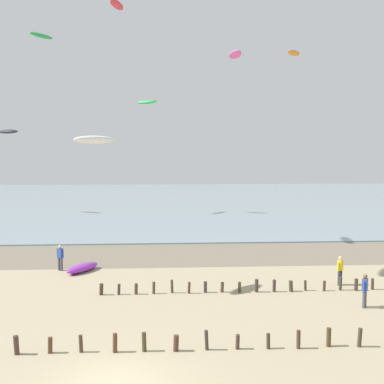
{
  "coord_description": "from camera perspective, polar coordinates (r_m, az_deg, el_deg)",
  "views": [
    {
      "loc": [
        1.76,
        -15.11,
        7.84
      ],
      "look_at": [
        3.24,
        10.71,
        5.57
      ],
      "focal_mm": 43.66,
      "sensor_mm": 36.0,
      "label": 1
    }
  ],
  "objects": [
    {
      "name": "kite_aloft_4",
      "position": [
        58.2,
        12.32,
        16.27
      ],
      "size": [
        2.57,
        2.86,
        0.69
      ],
      "primitive_type": "ellipsoid",
      "rotation": [
        -0.27,
        0.0,
        0.9
      ],
      "color": "orange"
    },
    {
      "name": "grounded_kite",
      "position": [
        31.62,
        -13.25,
        -8.98
      ],
      "size": [
        2.29,
        2.79,
        0.54
      ],
      "primitive_type": "ellipsoid",
      "rotation": [
        0.0,
        0.0,
        4.14
      ],
      "color": "purple",
      "rests_on": "ground"
    },
    {
      "name": "kite_aloft_6",
      "position": [
        62.14,
        -17.95,
        17.72
      ],
      "size": [
        2.97,
        3.41,
        0.92
      ],
      "primitive_type": "ellipsoid",
      "rotation": [
        -0.41,
        0.0,
        4.07
      ],
      "color": "green"
    },
    {
      "name": "groyne_near",
      "position": [
        19.37,
        2.41,
        -17.73
      ],
      "size": [
        16.19,
        0.34,
        0.81
      ],
      "color": "#44312B",
      "rests_on": "ground"
    },
    {
      "name": "sea",
      "position": [
        74.35,
        -4.63,
        -1.02
      ],
      "size": [
        160.0,
        70.0,
        0.1
      ],
      "primitive_type": "cube",
      "color": "#7F939E",
      "rests_on": "ground"
    },
    {
      "name": "kite_aloft_7",
      "position": [
        58.62,
        -5.55,
        10.92
      ],
      "size": [
        2.98,
        2.35,
        0.81
      ],
      "primitive_type": "ellipsoid",
      "rotation": [
        0.45,
        0.0,
        5.74
      ],
      "color": "green"
    },
    {
      "name": "kite_aloft_2",
      "position": [
        26.36,
        -11.78,
        6.27
      ],
      "size": [
        2.57,
        2.52,
        0.55
      ],
      "primitive_type": "ellipsoid",
      "rotation": [
        0.15,
        0.0,
        3.91
      ],
      "color": "white"
    },
    {
      "name": "groyne_mid",
      "position": [
        26.63,
        5.97,
        -11.41
      ],
      "size": [
        15.46,
        0.34,
        0.77
      ],
      "color": "#443227",
      "rests_on": "ground"
    },
    {
      "name": "person_by_waterline",
      "position": [
        25.43,
        20.36,
        -11.11
      ],
      "size": [
        0.39,
        0.48,
        1.71
      ],
      "color": "#4C4C56",
      "rests_on": "ground"
    },
    {
      "name": "person_mid_beach",
      "position": [
        29.04,
        17.64,
        -9.02
      ],
      "size": [
        0.44,
        0.42,
        1.71
      ],
      "color": "#383842",
      "rests_on": "ground"
    },
    {
      "name": "wet_sand_strip",
      "position": [
        35.82,
        -6.08,
        -7.65
      ],
      "size": [
        120.0,
        8.01,
        0.01
      ],
      "primitive_type": "cube",
      "color": "#7A6D59",
      "rests_on": "ground"
    },
    {
      "name": "kite_aloft_5",
      "position": [
        62.79,
        -21.53,
        6.88
      ],
      "size": [
        3.18,
        2.33,
        0.66
      ],
      "primitive_type": "ellipsoid",
      "rotation": [
        -0.18,
        0.0,
        2.66
      ],
      "color": "black"
    },
    {
      "name": "person_far_down_beach",
      "position": [
        32.12,
        -15.8,
        -7.63
      ],
      "size": [
        0.51,
        0.37,
        1.71
      ],
      "color": "#4C4C56",
      "rests_on": "ground"
    },
    {
      "name": "kite_aloft_1",
      "position": [
        42.32,
        -9.18,
        21.65
      ],
      "size": [
        1.33,
        2.8,
        0.46
      ],
      "primitive_type": "ellipsoid",
      "rotation": [
        0.04,
        0.0,
        1.39
      ],
      "color": "red"
    },
    {
      "name": "kite_aloft_0",
      "position": [
        30.74,
        5.29,
        16.38
      ],
      "size": [
        0.79,
        2.22,
        0.43
      ],
      "primitive_type": "ellipsoid",
      "rotation": [
        -0.12,
        0.0,
        4.73
      ],
      "color": "#E54C99"
    }
  ]
}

